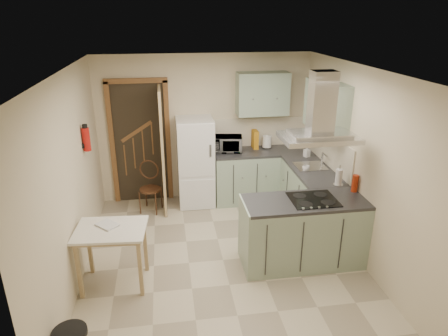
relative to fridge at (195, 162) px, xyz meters
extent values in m
plane|color=#C2B597|center=(0.20, -1.80, -0.75)|extent=(4.20, 4.20, 0.00)
plane|color=silver|center=(0.20, -1.80, 1.75)|extent=(4.20, 4.20, 0.00)
plane|color=beige|center=(0.20, 0.30, 0.50)|extent=(3.60, 0.00, 3.60)
plane|color=beige|center=(-1.60, -1.80, 0.50)|extent=(0.00, 4.20, 4.20)
plane|color=beige|center=(2.00, -1.80, 0.50)|extent=(0.00, 4.20, 4.20)
cube|color=brown|center=(-0.90, 0.27, 0.30)|extent=(1.10, 0.12, 2.10)
cube|color=white|center=(0.00, 0.00, 0.00)|extent=(0.60, 0.60, 1.50)
cube|color=#9EB2A0|center=(0.86, 0.00, -0.30)|extent=(1.08, 0.60, 0.90)
cube|color=#9EB2A0|center=(1.70, -0.68, -0.30)|extent=(0.60, 1.95, 0.90)
cube|color=beige|center=(1.16, 0.29, 0.40)|extent=(1.68, 0.02, 0.50)
cube|color=#9EB2A0|center=(1.15, 0.12, 1.10)|extent=(0.85, 0.35, 0.70)
cube|color=#9EB2A0|center=(1.82, -0.95, 1.10)|extent=(0.35, 0.90, 0.70)
cube|color=#9EB2A0|center=(1.22, -1.98, -0.30)|extent=(1.55, 0.65, 0.90)
cube|color=black|center=(1.32, -1.98, 0.16)|extent=(0.58, 0.50, 0.01)
cube|color=silver|center=(1.32, -1.98, 0.97)|extent=(0.90, 0.55, 0.10)
cube|color=silver|center=(1.70, -0.85, 0.16)|extent=(0.45, 0.40, 0.01)
cylinder|color=#B2140F|center=(-1.54, -0.90, 0.75)|extent=(0.10, 0.10, 0.32)
cube|color=#D4C183|center=(-1.17, -2.08, -0.37)|extent=(0.86, 0.67, 0.76)
cube|color=#4E251A|center=(-0.77, -0.20, -0.36)|extent=(0.44, 0.44, 0.78)
imported|color=black|center=(0.56, 0.06, 0.28)|extent=(0.52, 0.39, 0.26)
cylinder|color=white|center=(1.26, 0.13, 0.27)|extent=(0.20, 0.20, 0.23)
cube|color=#C37F16|center=(1.05, 0.15, 0.31)|extent=(0.09, 0.21, 0.31)
imported|color=#9D9FA8|center=(1.79, -0.42, 0.24)|extent=(0.11, 0.11, 0.18)
cylinder|color=silver|center=(1.83, -1.58, 0.27)|extent=(0.11, 0.11, 0.24)
imported|color=white|center=(1.57, -1.02, 0.19)|extent=(0.11, 0.11, 0.08)
cylinder|color=#A4290E|center=(1.95, -1.81, 0.26)|extent=(0.10, 0.10, 0.23)
imported|color=brown|center=(-1.28, -2.07, 0.07)|extent=(0.31, 0.31, 0.11)
camera|label=1|loc=(-0.47, -6.30, 2.35)|focal=32.00mm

